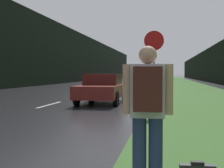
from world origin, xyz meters
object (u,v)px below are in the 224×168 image
Objects in this scene: delivery_truck at (135,71)px; car_passing_near at (103,88)px; stop_sign at (154,61)px; hitchhiker_with_backpack at (148,108)px.

car_passing_near is at bearing -85.97° from delivery_truck.
stop_sign is at bearing -83.96° from delivery_truck.
hitchhiker_with_backpack is at bearing -84.43° from delivery_truck.
delivery_truck is at bearing 92.51° from hitchhiker_with_backpack.
stop_sign is 68.79m from delivery_truck.
delivery_truck is at bearing -85.97° from car_passing_near.
car_passing_near is at bearing 101.12° from hitchhiker_with_backpack.
stop_sign is 4.45m from car_passing_near.
car_passing_near is 0.55× the size of delivery_truck.
hitchhiker_with_backpack is 76.74m from delivery_truck.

